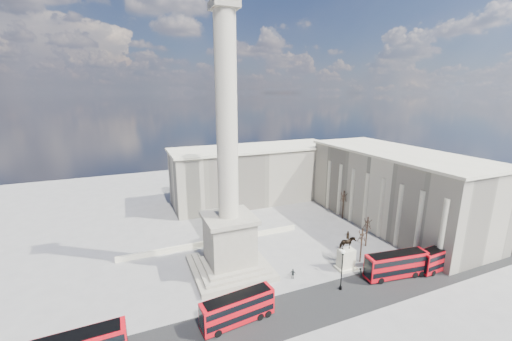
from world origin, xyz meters
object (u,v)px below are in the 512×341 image
Objects in this scene: red_bus_b at (238,308)px; victorian_lamp at (342,267)px; nelsons_column at (229,205)px; pedestrian_walking at (387,263)px; pedestrian_crossing at (293,274)px; pedestrian_standing at (360,273)px; red_bus_c at (396,265)px; red_bus_d at (441,257)px; equestrian_statue at (346,256)px.

victorian_lamp is at bearing -4.38° from red_bus_b.
red_bus_b is 18.65m from victorian_lamp.
nelsons_column is 17.74m from red_bus_b.
pedestrian_walking is 18.81m from pedestrian_crossing.
pedestrian_walking is 7.19m from pedestrian_standing.
red_bus_c reaches higher than pedestrian_standing.
pedestrian_standing is at bearing 164.38° from red_bus_d.
red_bus_d is at bearing 1.71° from red_bus_c.
nelsons_column is at bearing 127.08° from pedestrian_walking.
red_bus_b is 1.45× the size of equestrian_statue.
red_bus_c is 18.61m from pedestrian_crossing.
nelsons_column is 21.92m from victorian_lamp.
nelsons_column reaches higher than pedestrian_standing.
red_bus_c reaches higher than red_bus_d.
nelsons_column reaches higher than equestrian_statue.
nelsons_column is at bearing 139.35° from victorian_lamp.
red_bus_b is at bearing -166.41° from equestrian_statue.
nelsons_column is 27.20× the size of pedestrian_standing.
pedestrian_crossing is at bearing 137.30° from pedestrian_walking.
victorian_lamp is at bearing 175.99° from pedestrian_crossing.
red_bus_d is 10.04m from pedestrian_walking.
pedestrian_crossing is at bearing -37.42° from nelsons_column.
pedestrian_standing is (23.99, 2.36, -1.40)m from red_bus_b.
red_bus_d is at bearing -4.68° from victorian_lamp.
red_bus_b reaches higher than pedestrian_crossing.
red_bus_d is at bearing -56.36° from pedestrian_walking.
victorian_lamp is 8.97m from pedestrian_crossing.
red_bus_c is at bearing 170.31° from red_bus_d.
nelsons_column is at bearing -33.77° from pedestrian_standing.
victorian_lamp reaches higher than red_bus_b.
pedestrian_crossing is (-17.32, 6.62, -1.50)m from red_bus_c.
red_bus_c is 7.85× the size of pedestrian_walking.
red_bus_b is 1.01× the size of red_bus_d.
pedestrian_crossing is (-10.77, 0.96, -1.68)m from equestrian_statue.
pedestrian_crossing is at bearing 21.01° from red_bus_b.
equestrian_statue is at bearing -143.84° from pedestrian_crossing.
equestrian_statue is at bearing 154.40° from red_bus_d.
pedestrian_crossing is at bearing 160.68° from red_bus_d.
pedestrian_standing is (-6.01, 2.35, -1.54)m from red_bus_c.
pedestrian_crossing is (9.45, -7.23, -11.96)m from nelsons_column.
red_bus_c is 6.63m from pedestrian_standing.
nelsons_column is at bearing 160.34° from red_bus_c.
red_bus_c is at bearing -40.78° from equestrian_statue.
equestrian_statue reaches higher than red_bus_c.
nelsons_column reaches higher than red_bus_b.
red_bus_c reaches higher than red_bus_b.
red_bus_b is 14.37m from pedestrian_crossing.
red_bus_b is at bearing 174.79° from red_bus_d.
red_bus_c is 1.54× the size of equestrian_statue.
red_bus_b is at bearing -172.29° from red_bus_c.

